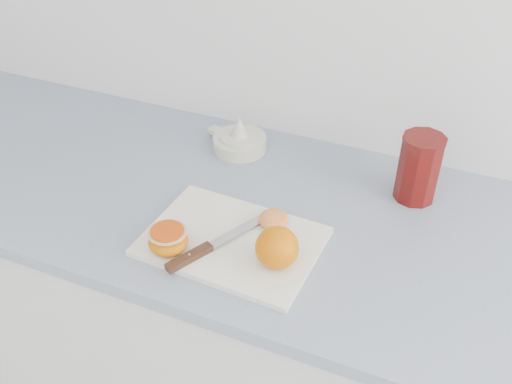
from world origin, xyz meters
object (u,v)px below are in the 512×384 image
cutting_board (232,241)px  citrus_juicer (239,140)px  half_orange (168,240)px  red_tumbler (419,170)px  counter (290,351)px

cutting_board → citrus_juicer: (-0.13, 0.32, 0.02)m
cutting_board → half_orange: half_orange is taller
half_orange → red_tumbler: (0.39, 0.36, 0.03)m
counter → half_orange: 0.55m
half_orange → citrus_juicer: (-0.03, 0.39, -0.01)m
counter → half_orange: bearing=-131.3°
half_orange → citrus_juicer: size_ratio=0.46×
red_tumbler → half_orange: bearing=-137.0°
counter → cutting_board: bearing=-122.6°
counter → red_tumbler: (0.21, 0.16, 0.51)m
cutting_board → red_tumbler: size_ratio=2.23×
cutting_board → citrus_juicer: 0.34m
red_tumbler → counter: bearing=-143.1°
counter → cutting_board: cutting_board is taller
cutting_board → half_orange: bearing=-142.8°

